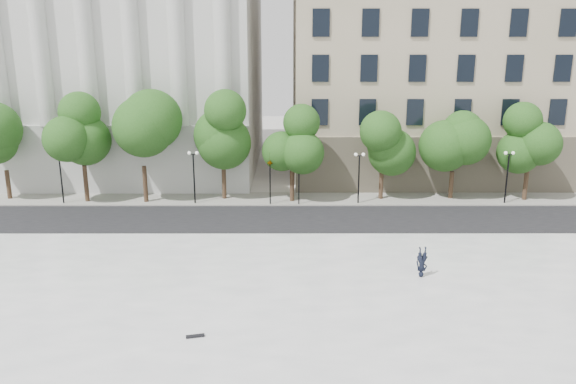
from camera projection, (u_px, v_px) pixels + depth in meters
name	position (u px, v px, depth m)	size (l,w,h in m)	color
ground	(257.00, 351.00, 23.85)	(160.00, 160.00, 0.00)	beige
plaza	(261.00, 314.00, 26.70)	(44.00, 22.00, 0.45)	white
street	(270.00, 221.00, 41.25)	(60.00, 8.00, 0.02)	black
far_sidewalk	(272.00, 199.00, 47.04)	(60.00, 4.00, 0.12)	#9E9C92
building_west	(110.00, 41.00, 57.83)	(31.50, 27.65, 25.60)	beige
building_east	(466.00, 59.00, 58.63)	(36.00, 26.15, 23.00)	#B9A68D
traffic_light_west	(270.00, 160.00, 44.44)	(0.50, 1.96, 4.28)	black
traffic_light_east	(299.00, 160.00, 44.45)	(0.42, 1.90, 4.26)	black
person_lying	(421.00, 273.00, 30.35)	(0.61, 0.40, 1.68)	black
skateboard	(195.00, 336.00, 24.13)	(0.80, 0.20, 0.08)	black
street_trees	(246.00, 139.00, 45.38)	(46.76, 5.10, 7.79)	#382619
lamp_posts	(282.00, 169.00, 44.94)	(36.81, 0.28, 4.39)	black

